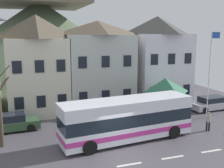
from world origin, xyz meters
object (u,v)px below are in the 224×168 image
Objects in this scene: public_bench at (166,105)px; bus_shelter at (165,86)px; townhouse_01 at (38,65)px; parked_car_01 at (211,103)px; flagpole at (210,69)px; townhouse_02 at (98,65)px; transit_bus at (127,120)px; hilltop_castle at (40,37)px; pedestrian_00 at (155,116)px; townhouse_03 at (156,60)px; pedestrian_01 at (208,120)px; parked_car_02 at (10,123)px.

bus_shelter is at bearing -123.10° from public_bench.
townhouse_01 is 5.79× the size of public_bench.
townhouse_01 is 18.07m from parked_car_01.
flagpole reaches higher than parked_car_01.
townhouse_02 is 9.95m from transit_bus.
hilltop_castle reaches higher than townhouse_01.
parked_car_01 is at bearing 18.03° from pedestrian_00.
hilltop_castle is (-4.34, 19.94, 2.71)m from townhouse_02.
townhouse_01 reaches higher than public_bench.
pedestrian_00 is (-4.15, -7.90, -4.05)m from townhouse_03.
bus_shelter is 6.45m from parked_car_01.
pedestrian_01 is (12.59, -9.74, -3.91)m from townhouse_01.
flagpole reaches higher than bus_shelter.
transit_bus is 2.25× the size of parked_car_01.
bus_shelter is at bearing 160.44° from flagpole.
hilltop_castle is 24.78× the size of pedestrian_01.
pedestrian_00 reaches higher than pedestrian_01.
townhouse_01 is 13.69m from public_bench.
townhouse_02 is at bearing -174.60° from townhouse_03.
pedestrian_01 is at bearing -56.62° from townhouse_02.
parked_car_01 is (5.94, 0.77, -2.39)m from bus_shelter.
parked_car_02 is at bearing 173.09° from flagpole.
townhouse_01 is 12.40m from bus_shelter.
transit_bus is at bearing -93.13° from townhouse_02.
townhouse_01 is 6.74m from parked_car_02.
pedestrian_00 is (11.85, -2.55, 0.13)m from parked_car_02.
public_bench is (7.06, 6.54, -1.10)m from transit_bus.
parked_car_01 is at bearing 7.36° from bus_shelter.
townhouse_03 is at bearing -59.45° from parked_car_01.
pedestrian_01 is 0.20× the size of flagpole.
flagpole is at bearing 52.92° from pedestrian_01.
bus_shelter is at bearing -47.99° from townhouse_02.
pedestrian_01 is (3.43, -2.58, 0.06)m from pedestrian_00.
hilltop_castle is at bearing 84.91° from townhouse_01.
pedestrian_01 is at bearing -70.38° from bus_shelter.
townhouse_01 is at bearing -179.42° from townhouse_02.
parked_car_01 is at bearing 49.44° from pedestrian_01.
bus_shelter is 2.37× the size of pedestrian_00.
townhouse_01 is 0.94× the size of transit_bus.
pedestrian_01 is (6.46, -9.81, -3.68)m from townhouse_02.
townhouse_02 is 5.76× the size of pedestrian_01.
bus_shelter is 4.33m from flagpole.
pedestrian_00 is at bearing -74.81° from hilltop_castle.
hilltop_castle is at bearing 110.02° from bus_shelter.
flagpole is at bearing 10.14° from transit_bus.
parked_car_01 is 2.74× the size of public_bench.
townhouse_02 is 12.44m from parked_car_01.
flagpole is at bearing -37.94° from townhouse_02.
pedestrian_01 reaches higher than public_bench.
hilltop_castle reaches higher than transit_bus.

